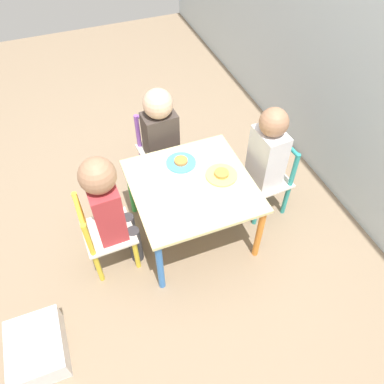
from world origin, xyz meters
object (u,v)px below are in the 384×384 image
(chair_yellow, at_px, (105,234))
(child_back, at_px, (265,157))
(chair_teal, at_px, (268,179))
(storage_bin, at_px, (37,349))
(kids_table, at_px, (192,191))
(plate_back, at_px, (221,175))
(child_left, at_px, (161,132))
(chair_purple, at_px, (160,151))
(child_front, at_px, (108,205))
(plate_left, at_px, (181,162))

(chair_yellow, bearing_deg, child_back, -89.42)
(chair_teal, xyz_separation_m, storage_bin, (0.45, -1.46, -0.17))
(kids_table, relative_size, chair_yellow, 1.27)
(chair_yellow, relative_size, plate_back, 2.91)
(child_back, xyz_separation_m, storage_bin, (0.45, -1.40, -0.38))
(child_left, relative_size, plate_back, 4.20)
(chair_purple, height_order, child_back, child_back)
(storage_bin, bearing_deg, chair_teal, 107.32)
(child_back, bearing_deg, storage_bin, -75.49)
(child_front, xyz_separation_m, plate_left, (-0.19, 0.45, -0.03))
(plate_left, bearing_deg, chair_purple, -174.84)
(chair_purple, height_order, plate_back, chair_purple)
(chair_yellow, xyz_separation_m, plate_back, (-0.02, 0.68, 0.19))
(plate_back, relative_size, storage_bin, 0.55)
(child_front, height_order, storage_bin, child_front)
(chair_teal, bearing_deg, chair_purple, -134.98)
(storage_bin, bearing_deg, chair_yellow, 132.65)
(chair_yellow, bearing_deg, plate_back, -90.54)
(chair_yellow, bearing_deg, storage_bin, 130.52)
(chair_yellow, xyz_separation_m, storage_bin, (0.41, -0.44, -0.17))
(child_back, distance_m, plate_back, 0.28)
(chair_yellow, bearing_deg, child_left, -47.99)
(plate_back, distance_m, plate_left, 0.24)
(child_back, bearing_deg, chair_purple, -138.52)
(child_back, bearing_deg, kids_table, -90.00)
(plate_back, height_order, storage_bin, plate_back)
(chair_purple, bearing_deg, child_back, -48.57)
(kids_table, distance_m, child_front, 0.46)
(chair_teal, distance_m, child_back, 0.21)
(child_left, distance_m, plate_back, 0.49)
(child_front, distance_m, plate_back, 0.62)
(chair_yellow, xyz_separation_m, plate_left, (-0.19, 0.51, 0.19))
(storage_bin, bearing_deg, plate_left, 122.14)
(chair_teal, height_order, plate_left, chair_teal)
(chair_teal, xyz_separation_m, plate_left, (-0.14, -0.51, 0.19))
(chair_teal, relative_size, chair_purple, 1.00)
(child_left, bearing_deg, chair_purple, 90.00)
(chair_teal, height_order, child_back, child_back)
(kids_table, height_order, storage_bin, kids_table)
(child_left, bearing_deg, chair_yellow, -139.27)
(child_back, relative_size, child_front, 1.00)
(child_front, relative_size, plate_left, 4.54)
(child_front, bearing_deg, storage_bin, 127.14)
(child_front, height_order, plate_left, child_front)
(child_back, height_order, storage_bin, child_back)
(child_back, distance_m, child_front, 0.90)
(child_left, xyz_separation_m, storage_bin, (0.87, -0.92, -0.37))
(child_left, height_order, plate_left, child_left)
(plate_back, bearing_deg, kids_table, -90.00)
(kids_table, height_order, chair_teal, chair_teal)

